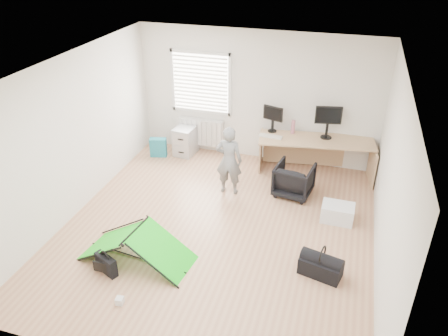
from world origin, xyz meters
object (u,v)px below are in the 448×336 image
(person, at_px, (229,160))
(thermos, at_px, (293,127))
(kite, at_px, (136,245))
(office_chair, at_px, (294,180))
(laptop_bag, at_px, (106,264))
(filing_cabinet, at_px, (186,140))
(desk, at_px, (315,157))
(storage_crate, at_px, (338,213))
(monitor_left, at_px, (273,122))
(duffel_bag, at_px, (321,267))
(monitor_right, at_px, (327,126))

(person, bearing_deg, thermos, -129.02)
(kite, bearing_deg, office_chair, 58.69)
(office_chair, height_order, laptop_bag, office_chair)
(filing_cabinet, height_order, person, person)
(desk, xyz_separation_m, person, (-1.45, -1.16, 0.29))
(desk, distance_m, person, 1.87)
(desk, distance_m, kite, 4.06)
(kite, bearing_deg, desk, 63.49)
(storage_crate, bearing_deg, office_chair, 144.02)
(office_chair, bearing_deg, thermos, -69.08)
(monitor_left, xyz_separation_m, office_chair, (0.63, -1.02, -0.65))
(duffel_bag, bearing_deg, monitor_left, 127.48)
(monitor_right, distance_m, office_chair, 1.31)
(desk, bearing_deg, duffel_bag, -90.18)
(monitor_left, relative_size, monitor_right, 0.82)
(duffel_bag, bearing_deg, thermos, 120.59)
(monitor_left, distance_m, duffel_bag, 3.44)
(monitor_left, xyz_separation_m, monitor_right, (1.07, 0.01, 0.04))
(desk, xyz_separation_m, kite, (-2.24, -3.38, -0.12))
(monitor_left, relative_size, laptop_bag, 1.08)
(kite, bearing_deg, storage_crate, 40.64)
(thermos, relative_size, storage_crate, 0.51)
(thermos, distance_m, person, 1.64)
(filing_cabinet, relative_size, kite, 0.37)
(office_chair, bearing_deg, filing_cabinet, -12.54)
(monitor_right, bearing_deg, duffel_bag, -96.36)
(duffel_bag, bearing_deg, storage_crate, 98.27)
(kite, distance_m, duffel_bag, 2.72)
(filing_cabinet, relative_size, storage_crate, 1.16)
(storage_crate, xyz_separation_m, duffel_bag, (-0.14, -1.43, -0.02))
(monitor_right, xyz_separation_m, thermos, (-0.66, 0.03, -0.10))
(thermos, height_order, office_chair, thermos)
(storage_crate, distance_m, duffel_bag, 1.43)
(monitor_left, height_order, kite, monitor_left)
(monitor_left, xyz_separation_m, laptop_bag, (-1.62, -3.90, -0.81))
(monitor_left, relative_size, storage_crate, 0.78)
(kite, bearing_deg, monitor_left, 76.19)
(office_chair, distance_m, duffel_bag, 2.17)
(monitor_right, xyz_separation_m, kite, (-2.41, -3.51, -0.74))
(filing_cabinet, relative_size, monitor_left, 1.49)
(desk, height_order, monitor_right, monitor_right)
(monitor_right, xyz_separation_m, storage_crate, (0.41, -1.64, -0.85))
(office_chair, relative_size, laptop_bag, 1.75)
(monitor_right, relative_size, storage_crate, 0.94)
(monitor_right, height_order, storage_crate, monitor_right)
(kite, xyz_separation_m, laptop_bag, (-0.28, -0.40, -0.12))
(person, bearing_deg, desk, -144.55)
(monitor_right, bearing_deg, storage_crate, -87.38)
(office_chair, xyz_separation_m, storage_crate, (0.85, -0.62, -0.16))
(monitor_left, distance_m, storage_crate, 2.35)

